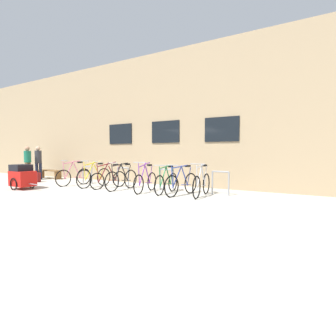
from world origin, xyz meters
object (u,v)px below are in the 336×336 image
bicycle_yellow (94,177)px  person_browsing (28,161)px  wooden_bench (49,172)px  bicycle_purple (146,181)px  bicycle_black (122,179)px  bike_trailer (22,176)px  bicycle_blue (182,183)px  bicycle_green (166,182)px  bicycle_maroon (109,179)px  bicycle_silver (202,184)px  bicycle_pink (74,176)px  person_by_bench (38,160)px  backpack (37,177)px

bicycle_yellow → person_browsing: size_ratio=1.05×
bicycle_yellow → wooden_bench: 4.54m
bicycle_purple → bicycle_black: 1.09m
bicycle_purple → bike_trailer: bearing=-159.4°
bicycle_blue → bike_trailer: bicycle_blue is taller
bicycle_green → bicycle_maroon: bearing=-179.2°
bicycle_silver → bicycle_yellow: bearing=-178.4°
bicycle_pink → wooden_bench: (-3.29, 1.18, -0.04)m
person_by_bench → bicycle_purple: bearing=-5.9°
bicycle_purple → bicycle_yellow: same height
bicycle_black → bicycle_pink: 2.54m
bicycle_green → bike_trailer: bicycle_green is taller
bicycle_pink → bike_trailer: bicycle_pink is taller
bicycle_blue → bicycle_green: bearing=172.3°
bicycle_blue → wooden_bench: size_ratio=0.97×
bicycle_silver → person_by_bench: 9.10m
wooden_bench → bicycle_green: bearing=-7.8°
bicycle_black → bicycle_maroon: bearing=173.8°
bicycle_pink → person_by_bench: person_by_bench is taller
bicycle_black → wooden_bench: size_ratio=1.00×
bicycle_black → bicycle_yellow: size_ratio=1.00×
bicycle_yellow → wooden_bench: bicycle_yellow is taller
bicycle_purple → wooden_bench: size_ratio=0.94×
bicycle_yellow → bicycle_blue: (3.87, -0.01, -0.02)m
bicycle_black → bicycle_maroon: bicycle_maroon is taller
bicycle_silver → wooden_bench: 8.96m
bicycle_purple → backpack: bearing=-179.3°
bicycle_green → person_browsing: person_browsing is taller
bicycle_silver → bicycle_maroon: size_ratio=1.01×
bicycle_silver → bicycle_blue: size_ratio=0.99×
bicycle_black → bicycle_blue: (2.44, 0.03, -0.01)m
bicycle_green → bicycle_yellow: bearing=-178.8°
bicycle_pink → bicycle_maroon: size_ratio=0.99×
bicycle_purple → bicycle_black: (-1.09, 0.04, 0.02)m
bike_trailer → bicycle_yellow: bearing=42.5°
bicycle_purple → bicycle_yellow: bearing=178.0°
bicycle_green → wooden_bench: bearing=172.2°
bicycle_yellow → backpack: (-3.49, -0.16, -0.18)m
bicycle_blue → bicycle_green: size_ratio=1.03×
person_browsing → bicycle_maroon: bearing=-1.0°
bicycle_silver → bicycle_maroon: bearing=-178.5°
bicycle_pink → bicycle_maroon: bearing=3.0°
backpack → wooden_bench: bearing=111.5°
bicycle_silver → backpack: 8.01m
bicycle_silver → wooden_bench: (-8.90, 0.99, -0.04)m
bicycle_yellow → bicycle_maroon: size_ratio=1.05×
bicycle_blue → bike_trailer: bearing=-163.3°
bicycle_yellow → bicycle_green: bicycle_yellow is taller
bicycle_blue → bicycle_maroon: 3.15m
bicycle_purple → bicycle_silver: bearing=6.2°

